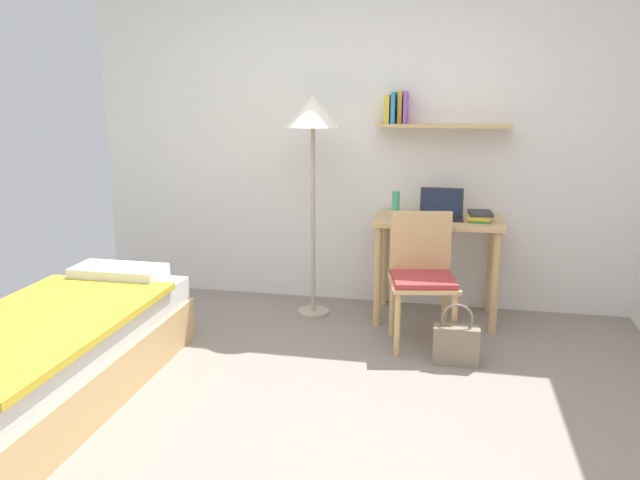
{
  "coord_description": "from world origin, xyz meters",
  "views": [
    {
      "loc": [
        0.61,
        -2.78,
        1.66
      ],
      "look_at": [
        -0.07,
        0.51,
        0.85
      ],
      "focal_mm": 34.84,
      "sensor_mm": 36.0,
      "label": 1
    }
  ],
  "objects": [
    {
      "name": "desk",
      "position": [
        0.56,
        1.7,
        0.6
      ],
      "size": [
        0.91,
        0.55,
        0.76
      ],
      "color": "tan",
      "rests_on": "ground_plane"
    },
    {
      "name": "water_bottle",
      "position": [
        0.25,
        1.64,
        0.86
      ],
      "size": [
        0.06,
        0.06,
        0.2
      ],
      "primitive_type": "cylinder",
      "color": "#42A87F",
      "rests_on": "desk"
    },
    {
      "name": "ground_plane",
      "position": [
        0.0,
        0.0,
        0.0
      ],
      "size": [
        5.28,
        5.28,
        0.0
      ],
      "primitive_type": "plane",
      "color": "gray"
    },
    {
      "name": "book_stack",
      "position": [
        0.84,
        1.67,
        0.8
      ],
      "size": [
        0.18,
        0.24,
        0.07
      ],
      "color": "#4CA856",
      "rests_on": "desk"
    },
    {
      "name": "bed",
      "position": [
        -1.48,
        0.03,
        0.24
      ],
      "size": [
        0.86,
        1.94,
        0.54
      ],
      "color": "tan",
      "rests_on": "ground_plane"
    },
    {
      "name": "desk_chair",
      "position": [
        0.47,
        1.2,
        0.49
      ],
      "size": [
        0.5,
        0.48,
        0.88
      ],
      "color": "tan",
      "rests_on": "ground_plane"
    },
    {
      "name": "handbag",
      "position": [
        0.71,
        0.91,
        0.13
      ],
      "size": [
        0.28,
        0.12,
        0.39
      ],
      "color": "gray",
      "rests_on": "ground_plane"
    },
    {
      "name": "wall_back",
      "position": [
        0.01,
        2.02,
        1.3
      ],
      "size": [
        4.4,
        0.27,
        2.6
      ],
      "color": "white",
      "rests_on": "ground_plane"
    },
    {
      "name": "standing_lamp",
      "position": [
        -0.35,
        1.61,
        1.44
      ],
      "size": [
        0.42,
        0.42,
        1.63
      ],
      "color": "#B2A893",
      "rests_on": "ground_plane"
    },
    {
      "name": "laptop",
      "position": [
        0.58,
        1.73,
        0.81
      ],
      "size": [
        0.32,
        0.23,
        0.21
      ],
      "color": "black",
      "rests_on": "desk"
    }
  ]
}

